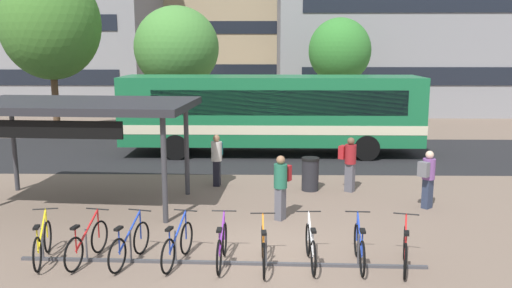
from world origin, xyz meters
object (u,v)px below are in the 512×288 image
object	(u,v)px
parked_bicycle_yellow_0	(43,244)
parked_bicycle_blue_2	(130,245)
street_tree_2	(340,51)
parked_bicycle_blue_7	(359,247)
parked_bicycle_blue_3	(178,245)
street_tree_0	(50,24)
commuter_teal_pack_0	(217,156)
parked_bicycle_red_8	(405,250)
parked_bicycle_white_6	(311,247)
street_tree_1	(177,48)
parked_bicycle_orange_5	(263,249)
city_bus	(269,111)
transit_shelter	(78,108)
trash_bin	(310,174)
commuter_red_pack_2	(281,183)
parked_bicycle_purple_4	(222,246)
commuter_grey_pack_3	(428,176)
parked_bicycle_red_1	(87,244)
commuter_red_pack_1	(349,160)

from	to	relation	value
parked_bicycle_yellow_0	parked_bicycle_blue_2	xyz separation A→B (m)	(1.82, -0.04, 0.00)
street_tree_2	parked_bicycle_blue_7	bearing A→B (deg)	-96.26
parked_bicycle_blue_3	street_tree_0	world-z (taller)	street_tree_0
parked_bicycle_blue_3	commuter_teal_pack_0	bearing A→B (deg)	9.86
parked_bicycle_red_8	parked_bicycle_white_6	bearing A→B (deg)	100.28
parked_bicycle_blue_2	parked_bicycle_red_8	distance (m)	5.58
parked_bicycle_white_6	street_tree_0	distance (m)	19.28
parked_bicycle_blue_7	street_tree_1	distance (m)	19.06
parked_bicycle_orange_5	parked_bicycle_blue_2	bearing A→B (deg)	84.72
parked_bicycle_red_8	street_tree_2	xyz separation A→B (m)	(1.23, 19.45, 3.74)
parked_bicycle_blue_7	parked_bicycle_red_8	xyz separation A→B (m)	(0.89, -0.12, 0.00)
city_bus	street_tree_2	size ratio (longest dim) A/B	2.03
street_tree_2	transit_shelter	bearing A→B (deg)	-120.82
parked_bicycle_yellow_0	commuter_teal_pack_0	size ratio (longest dim) A/B	1.03
transit_shelter	trash_bin	size ratio (longest dim) A/B	6.17
commuter_teal_pack_0	commuter_red_pack_2	size ratio (longest dim) A/B	0.98
transit_shelter	commuter_teal_pack_0	xyz separation A→B (m)	(3.55, 2.20, -1.79)
parked_bicycle_blue_2	parked_bicycle_orange_5	bearing A→B (deg)	-79.68
parked_bicycle_blue_2	trash_bin	bearing A→B (deg)	-22.24
parked_bicycle_purple_4	street_tree_0	world-z (taller)	street_tree_0
parked_bicycle_red_8	trash_bin	distance (m)	6.00
parked_bicycle_blue_2	parked_bicycle_blue_3	distance (m)	0.98
street_tree_2	commuter_grey_pack_3	bearing A→B (deg)	-88.57
parked_bicycle_white_6	parked_bicycle_red_1	bearing A→B (deg)	87.39
street_tree_1	parked_bicycle_blue_2	bearing A→B (deg)	-83.98
parked_bicycle_yellow_0	parked_bicycle_white_6	xyz separation A→B (m)	(5.52, -0.08, 0.00)
street_tree_2	parked_bicycle_purple_4	bearing A→B (deg)	-104.25
parked_bicycle_blue_7	commuter_red_pack_2	distance (m)	3.31
parked_bicycle_blue_3	parked_bicycle_orange_5	xyz separation A→B (m)	(1.75, -0.17, 0.00)
parked_bicycle_white_6	parked_bicycle_yellow_0	bearing A→B (deg)	87.69
street_tree_0	parked_bicycle_yellow_0	bearing A→B (deg)	-69.74
parked_bicycle_yellow_0	commuter_red_pack_1	size ratio (longest dim) A/B	1.01
parked_bicycle_blue_7	commuter_teal_pack_0	world-z (taller)	commuter_teal_pack_0
city_bus	street_tree_1	xyz separation A→B (m)	(-4.75, 6.22, 2.52)
parked_bicycle_blue_2	parked_bicycle_blue_3	bearing A→B (deg)	-76.05
transit_shelter	street_tree_2	size ratio (longest dim) A/B	1.07
parked_bicycle_red_8	transit_shelter	size ratio (longest dim) A/B	0.26
parked_bicycle_yellow_0	parked_bicycle_orange_5	bearing A→B (deg)	-104.16
street_tree_0	street_tree_1	bearing A→B (deg)	24.37
street_tree_0	street_tree_2	distance (m)	14.84
commuter_red_pack_2	street_tree_2	distance (m)	17.14
parked_bicycle_blue_3	parked_bicycle_white_6	distance (m)	2.71
parked_bicycle_blue_3	parked_bicycle_blue_7	xyz separation A→B (m)	(3.70, -0.03, 0.00)
parked_bicycle_blue_7	parked_bicycle_blue_2	bearing A→B (deg)	92.82
commuter_red_pack_2	street_tree_1	xyz separation A→B (m)	(-5.01, 14.60, 3.33)
city_bus	parked_bicycle_yellow_0	world-z (taller)	city_bus
parked_bicycle_blue_2	commuter_red_pack_2	bearing A→B (deg)	-34.12
parked_bicycle_purple_4	commuter_teal_pack_0	size ratio (longest dim) A/B	1.04
parked_bicycle_red_1	street_tree_0	size ratio (longest dim) A/B	0.21
parked_bicycle_blue_7	street_tree_2	bearing A→B (deg)	-3.02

